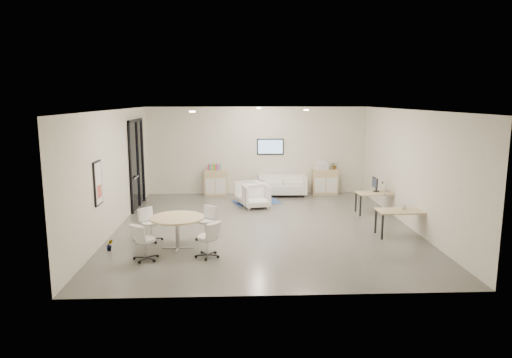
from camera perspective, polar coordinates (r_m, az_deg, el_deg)
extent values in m
cube|color=#5F5D56|center=(12.81, 0.96, -7.66)|extent=(8.00, 9.00, 0.80)
cube|color=white|center=(12.21, 1.02, 10.53)|extent=(8.00, 9.00, 0.80)
cube|color=silver|center=(17.21, 0.03, 3.71)|extent=(8.00, 0.80, 3.20)
cube|color=silver|center=(7.56, 3.18, -4.48)|extent=(8.00, 0.80, 3.20)
cube|color=silver|center=(12.87, -18.97, 1.02)|extent=(0.80, 9.00, 3.20)
cube|color=silver|center=(13.35, 20.20, 1.26)|extent=(0.80, 9.00, 3.20)
cube|color=black|center=(15.18, -14.69, 1.87)|extent=(0.02, 1.90, 2.85)
cube|color=black|center=(15.05, -14.85, 7.10)|extent=(0.06, 1.90, 0.08)
cube|color=black|center=(14.30, -15.38, 1.35)|extent=(0.06, 0.08, 2.85)
cube|color=black|center=(16.06, -13.94, 2.33)|extent=(0.06, 0.08, 2.85)
cube|color=black|center=(15.32, -14.50, 1.95)|extent=(0.06, 0.07, 2.85)
cube|color=#B2B2B7|center=(14.79, -14.77, 0.19)|extent=(0.04, 0.60, 0.05)
cube|color=black|center=(11.24, -19.17, -0.49)|extent=(0.04, 0.54, 1.04)
cube|color=white|center=(11.24, -19.06, -0.48)|extent=(0.01, 0.46, 0.96)
cube|color=#C55B48|center=(11.27, -18.99, -1.48)|extent=(0.01, 0.32, 0.30)
cube|color=black|center=(16.79, 1.80, 4.06)|extent=(0.98, 0.05, 0.58)
cube|color=#8DB9F4|center=(16.76, 1.81, 4.05)|extent=(0.90, 0.01, 0.50)
cylinder|color=#FFEAC6|center=(11.24, -7.98, 8.34)|extent=(0.14, 0.14, 0.03)
cylinder|color=#FFEAC6|center=(12.83, 6.29, 8.57)|extent=(0.14, 0.14, 0.03)
cylinder|color=#FFEAC6|center=(15.21, 0.33, 8.85)|extent=(0.14, 0.14, 0.03)
cube|color=tan|center=(16.75, -5.05, -0.45)|extent=(0.82, 0.41, 0.92)
cube|color=white|center=(16.56, -5.73, -0.90)|extent=(0.34, 0.02, 0.55)
cube|color=white|center=(16.55, -4.43, -0.89)|extent=(0.34, 0.02, 0.55)
cube|color=tan|center=(17.03, 8.61, -0.33)|extent=(0.93, 0.43, 0.93)
cube|color=white|center=(16.79, 8.03, -0.79)|extent=(0.39, 0.02, 0.56)
cube|color=white|center=(16.87, 9.45, -0.77)|extent=(0.39, 0.02, 0.56)
cube|color=red|center=(16.67, -5.96, 1.48)|extent=(0.04, 0.14, 0.22)
cube|color=#337FCC|center=(16.66, -5.75, 1.48)|extent=(0.04, 0.14, 0.22)
cube|color=gold|center=(16.66, -5.54, 1.48)|extent=(0.04, 0.14, 0.22)
cube|color=#4CB24C|center=(16.66, -5.33, 1.48)|extent=(0.04, 0.14, 0.22)
cube|color=#CC6619|center=(16.65, -5.12, 1.48)|extent=(0.04, 0.14, 0.22)
cube|color=purple|center=(16.65, -4.91, 1.49)|extent=(0.04, 0.14, 0.22)
cube|color=#E54C7F|center=(16.65, -4.70, 1.49)|extent=(0.04, 0.14, 0.22)
cube|color=teal|center=(16.65, -4.49, 1.49)|extent=(0.04, 0.14, 0.22)
cube|color=white|center=(16.90, 8.20, 1.64)|extent=(0.48, 0.42, 0.26)
cube|color=white|center=(16.88, 8.21, 2.16)|extent=(0.36, 0.31, 0.05)
cube|color=white|center=(16.61, 3.35, -1.19)|extent=(1.73, 0.90, 0.32)
cube|color=white|center=(16.87, 3.25, 0.09)|extent=(1.71, 0.24, 0.32)
cube|color=white|center=(16.52, 0.68, -0.67)|extent=(0.17, 0.86, 0.64)
cube|color=white|center=(16.67, 6.02, -0.63)|extent=(0.17, 0.86, 0.64)
cube|color=#2F4590|center=(15.63, 0.02, -2.86)|extent=(1.75, 1.39, 0.01)
imported|color=white|center=(15.22, -0.80, -1.62)|extent=(1.01, 1.04, 0.84)
imported|color=white|center=(14.73, 0.05, -2.04)|extent=(0.92, 0.88, 0.83)
cube|color=tan|center=(14.43, 14.95, -1.71)|extent=(1.32, 0.75, 0.04)
cube|color=black|center=(14.08, 12.92, -3.29)|extent=(0.05, 0.05, 0.63)
cube|color=black|center=(14.43, 17.44, -3.17)|extent=(0.05, 0.05, 0.63)
cube|color=black|center=(14.59, 12.36, -2.80)|extent=(0.05, 0.05, 0.63)
cube|color=black|center=(14.93, 16.74, -2.70)|extent=(0.05, 0.05, 0.63)
cube|color=tan|center=(12.26, 17.89, -3.82)|extent=(1.31, 0.66, 0.04)
cube|color=black|center=(11.90, 15.52, -5.81)|extent=(0.05, 0.05, 0.64)
cube|color=black|center=(12.32, 20.90, -5.57)|extent=(0.05, 0.05, 0.64)
cube|color=black|center=(12.41, 14.73, -5.12)|extent=(0.05, 0.05, 0.64)
cube|color=black|center=(12.81, 19.92, -4.92)|extent=(0.05, 0.05, 0.64)
cylinder|color=black|center=(14.56, 14.78, -1.48)|extent=(0.20, 0.20, 0.02)
cube|color=black|center=(14.54, 14.80, -1.02)|extent=(0.04, 0.03, 0.24)
cube|color=black|center=(14.50, 14.64, -0.44)|extent=(0.03, 0.50, 0.32)
cylinder|color=tan|center=(10.83, -9.84, -4.80)|extent=(1.26, 1.26, 0.04)
cylinder|color=#B2B2B7|center=(10.94, -9.78, -6.75)|extent=(0.10, 0.10, 0.73)
cube|color=#B2B2B7|center=(11.04, -9.72, -8.48)|extent=(0.74, 0.06, 0.03)
cube|color=#B2B2B7|center=(11.04, -9.72, -8.48)|extent=(0.06, 0.74, 0.03)
imported|color=#3F7F3F|center=(17.02, 9.80, 1.59)|extent=(0.34, 0.35, 0.22)
imported|color=#3F7F3F|center=(11.24, -17.82, -8.24)|extent=(0.23, 0.31, 0.12)
imported|color=white|center=(12.37, 17.96, -3.30)|extent=(0.14, 0.11, 0.14)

